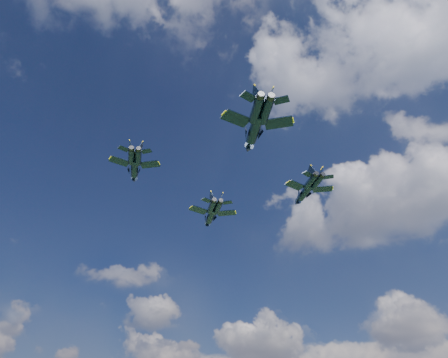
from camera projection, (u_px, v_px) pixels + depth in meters
The scene contains 4 objects.
jet_lead at pixel (211, 216), 109.22m from camera, with size 13.86×13.16×3.68m.
jet_left at pixel (135, 168), 93.89m from camera, with size 12.32×12.18×3.33m.
jet_right at pixel (305, 192), 98.31m from camera, with size 13.27×12.26×3.48m.
jet_slot at pixel (254, 130), 79.59m from camera, with size 14.89×15.29×4.11m.
Camera 1 is at (44.36, -69.12, 3.36)m, focal length 35.00 mm.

